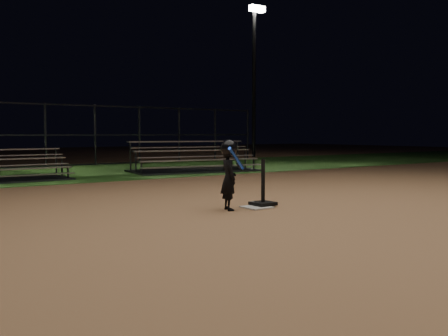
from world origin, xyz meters
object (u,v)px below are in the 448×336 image
bleacher_left (0,175)px  bleacher_right (194,165)px  home_plate (257,207)px  batting_tee (263,197)px  light_pole_right (255,68)px  child_batter (229,173)px

bleacher_left → bleacher_right: bearing=-2.7°
home_plate → batting_tee: batting_tee is taller
bleacher_left → batting_tee: bearing=-71.8°
light_pole_right → bleacher_left: bearing=-154.0°
child_batter → light_pole_right: light_pole_right is taller
home_plate → child_batter: (-0.56, 0.07, 0.63)m
child_batter → bleacher_right: size_ratio=0.27×
home_plate → light_pole_right: 19.79m
batting_tee → bleacher_right: bleacher_right is taller
home_plate → bleacher_left: bleacher_left is taller
child_batter → bleacher_left: bearing=31.4°
bleacher_left → bleacher_right: 6.20m
home_plate → bleacher_left: 8.24m
home_plate → bleacher_right: bleacher_right is taller
batting_tee → child_batter: bearing=179.7°
child_batter → batting_tee: bearing=-74.3°
child_batter → bleacher_right: child_batter is taller
home_plate → light_pole_right: size_ratio=0.05×
batting_tee → child_batter: (-0.76, 0.00, 0.46)m
light_pole_right → child_batter: bearing=-130.2°
bleacher_left → light_pole_right: (14.68, 7.15, 4.77)m
home_plate → light_pole_right: light_pole_right is taller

